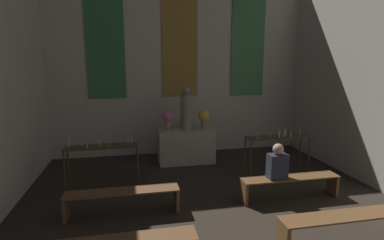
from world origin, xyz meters
name	(u,v)px	position (x,y,z in m)	size (l,w,h in m)	color
wall_back	(180,62)	(0.00, 9.56, 2.67)	(7.51, 0.16, 5.28)	beige
altar	(186,146)	(0.00, 8.56, 0.46)	(1.49, 0.68, 0.92)	#ADA38E
statue	(186,110)	(0.00, 8.56, 1.43)	(0.29, 0.29, 1.12)	gray
flower_vase_left	(168,118)	(-0.48, 8.56, 1.23)	(0.30, 0.30, 0.50)	#937A5B
flower_vase_right	(204,117)	(0.48, 8.56, 1.23)	(0.30, 0.30, 0.50)	#937A5B
candle_rack_left	(102,151)	(-2.07, 7.44, 0.76)	(1.57, 0.44, 1.07)	#473823
candle_rack_right	(277,141)	(2.07, 7.44, 0.77)	(1.57, 0.44, 1.08)	#473823
pew_third_right	(343,223)	(1.61, 4.44, 0.33)	(1.98, 0.36, 0.45)	brown
pew_back_left	(123,197)	(-1.61, 5.96, 0.33)	(1.98, 0.36, 0.45)	brown
pew_back_right	(290,183)	(1.61, 5.96, 0.33)	(1.98, 0.36, 0.45)	brown
person_seated	(277,163)	(1.32, 5.96, 0.75)	(0.36, 0.24, 0.69)	#282D38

